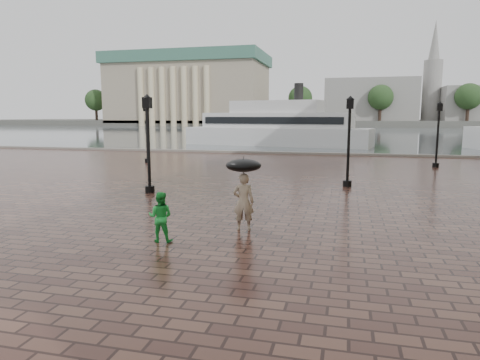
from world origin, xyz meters
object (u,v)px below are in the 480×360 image
(adult_pedestrian, at_px, (243,202))
(ferry_near, at_px, (277,127))
(child_pedestrian, at_px, (160,217))
(street_lamps, at_px, (272,136))

(adult_pedestrian, distance_m, ferry_near, 39.27)
(child_pedestrian, bearing_deg, adult_pedestrian, -145.77)
(child_pedestrian, relative_size, ferry_near, 0.06)
(street_lamps, bearing_deg, ferry_near, 98.59)
(street_lamps, relative_size, ferry_near, 0.93)
(adult_pedestrian, bearing_deg, child_pedestrian, 29.95)
(child_pedestrian, bearing_deg, street_lamps, -99.46)
(street_lamps, bearing_deg, child_pedestrian, -92.51)
(adult_pedestrian, height_order, ferry_near, ferry_near)
(adult_pedestrian, bearing_deg, ferry_near, -93.52)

